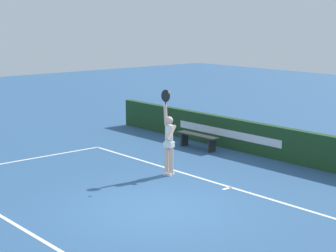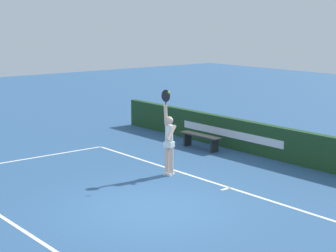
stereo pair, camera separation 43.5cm
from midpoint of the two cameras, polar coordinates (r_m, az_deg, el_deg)
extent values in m
plane|color=#2E5682|center=(13.33, -0.64, -8.12)|extent=(60.00, 60.00, 0.00)
cube|color=white|center=(14.95, 6.96, -6.09)|extent=(12.24, 0.09, 0.00)
cube|color=white|center=(11.85, -11.96, -10.82)|extent=(12.24, 0.09, 0.00)
cube|color=white|center=(18.25, -13.22, -3.20)|extent=(0.09, 5.53, 0.00)
cube|color=white|center=(14.85, 6.56, -6.20)|extent=(0.09, 0.30, 0.00)
cube|color=#1C3F1F|center=(17.27, 14.59, -2.32)|extent=(17.51, 0.25, 1.02)
cube|color=silver|center=(19.16, 6.76, -0.75)|extent=(4.57, 0.01, 0.25)
cylinder|color=beige|center=(15.91, 1.12, -3.45)|extent=(0.12, 0.12, 0.82)
cylinder|color=beige|center=(15.98, 0.67, -3.38)|extent=(0.12, 0.12, 0.82)
cube|color=white|center=(15.99, 1.07, -4.77)|extent=(0.17, 0.26, 0.07)
cube|color=white|center=(16.06, 0.63, -4.70)|extent=(0.17, 0.26, 0.07)
cylinder|color=white|center=(15.79, 0.90, -0.95)|extent=(0.22, 0.22, 0.58)
cube|color=white|center=(15.84, 0.90, -1.84)|extent=(0.30, 0.27, 0.16)
sphere|color=beige|center=(15.71, 0.91, 0.56)|extent=(0.22, 0.22, 0.22)
cylinder|color=beige|center=(15.74, 0.57, 1.11)|extent=(0.15, 0.13, 0.55)
cylinder|color=beige|center=(15.66, 1.12, -0.68)|extent=(0.22, 0.43, 0.41)
ellipsoid|color=black|center=(15.66, 0.57, 3.00)|extent=(0.30, 0.12, 0.36)
cylinder|color=black|center=(15.69, 0.57, 2.31)|extent=(0.03, 0.03, 0.18)
sphere|color=#C5E735|center=(15.18, 0.93, 3.35)|extent=(0.07, 0.07, 0.07)
cube|color=#232725|center=(19.09, 3.91, -0.94)|extent=(1.71, 0.40, 0.05)
cube|color=#232725|center=(19.59, 2.58, -1.30)|extent=(0.07, 0.32, 0.45)
cube|color=#232725|center=(18.69, 5.28, -1.92)|extent=(0.07, 0.32, 0.45)
camera|label=1|loc=(0.22, -89.20, 0.15)|focal=61.63mm
camera|label=2|loc=(0.22, 90.80, -0.15)|focal=61.63mm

